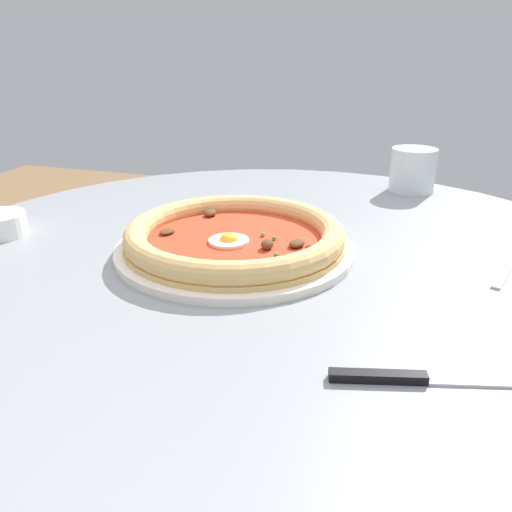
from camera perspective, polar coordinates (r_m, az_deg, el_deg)
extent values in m
cylinder|color=gray|center=(0.67, 1.78, -1.20)|extent=(0.95, 0.95, 0.03)
cylinder|color=gray|center=(0.87, 1.48, -23.20)|extent=(0.11, 0.11, 0.69)
cylinder|color=white|center=(0.67, -2.39, 0.70)|extent=(0.30, 0.30, 0.01)
cylinder|color=#E0B26B|center=(0.67, -2.40, 1.33)|extent=(0.28, 0.28, 0.01)
torus|color=#E0B26B|center=(0.66, -2.42, 2.28)|extent=(0.28, 0.28, 0.03)
cylinder|color=red|center=(0.67, -2.41, 1.74)|extent=(0.26, 0.26, 0.00)
cylinder|color=white|center=(0.65, -2.94, 1.64)|extent=(0.05, 0.05, 0.00)
ellipsoid|color=yellow|center=(0.65, -2.94, 1.80)|extent=(0.02, 0.02, 0.02)
ellipsoid|color=brown|center=(0.62, 6.23, 0.77)|extent=(0.02, 0.03, 0.01)
ellipsoid|color=#3D2314|center=(0.56, -0.59, -1.34)|extent=(0.04, 0.03, 0.01)
ellipsoid|color=brown|center=(0.64, 4.42, 1.37)|extent=(0.03, 0.02, 0.01)
ellipsoid|color=brown|center=(0.63, 0.79, 1.33)|extent=(0.02, 0.01, 0.01)
ellipsoid|color=brown|center=(0.69, -9.54, 2.66)|extent=(0.03, 0.02, 0.01)
ellipsoid|color=brown|center=(0.75, -4.92, 4.65)|extent=(0.02, 0.02, 0.01)
ellipsoid|color=#2D6B28|center=(0.67, 0.76, 2.38)|extent=(0.01, 0.01, 0.00)
ellipsoid|color=#2D6B28|center=(0.61, 2.16, 0.18)|extent=(0.01, 0.01, 0.00)
ellipsoid|color=#2D6B28|center=(0.66, 1.84, 2.01)|extent=(0.01, 0.01, 0.00)
cylinder|color=silver|center=(0.98, 16.53, 8.87)|extent=(0.08, 0.08, 0.08)
cylinder|color=silver|center=(0.99, 16.33, 7.15)|extent=(0.07, 0.07, 0.01)
cube|color=silver|center=(0.47, 24.62, -12.35)|extent=(0.04, 0.11, 0.00)
cube|color=black|center=(0.44, 12.98, -12.53)|extent=(0.03, 0.08, 0.01)
cube|color=#BCBCC1|center=(0.72, 25.87, -0.47)|extent=(0.18, 0.06, 0.00)
cylinder|color=#4C4742|center=(1.34, -20.90, -13.87)|extent=(0.02, 0.02, 0.45)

